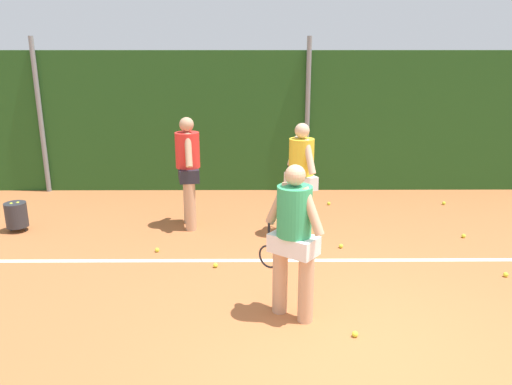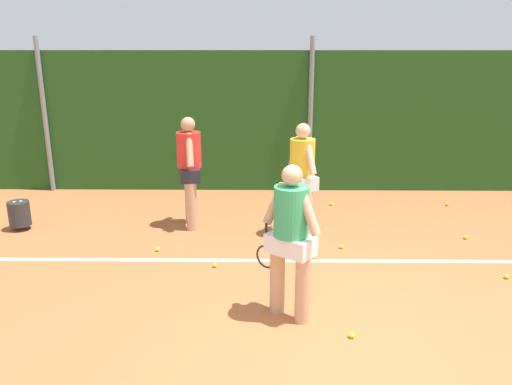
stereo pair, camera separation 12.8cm
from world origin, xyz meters
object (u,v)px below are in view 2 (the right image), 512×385
at_px(player_backcourt_far, 190,166).
at_px(tennis_ball_2, 314,256).
at_px(player_foreground_near, 291,235).
at_px(tennis_ball_9, 447,204).
at_px(tennis_ball_6, 157,249).
at_px(tennis_ball_4, 351,335).
at_px(tennis_ball_7, 341,247).
at_px(tennis_ball_8, 466,237).
at_px(tennis_ball_10, 215,265).
at_px(ball_hopper, 19,213).
at_px(tennis_ball_5, 507,277).
at_px(tennis_ball_1, 331,204).
at_px(player_midcourt, 302,174).

height_order(player_backcourt_far, tennis_ball_2, player_backcourt_far).
bearing_deg(player_foreground_near, tennis_ball_9, -90.62).
bearing_deg(tennis_ball_6, tennis_ball_4, -42.33).
relative_size(tennis_ball_7, tennis_ball_8, 1.00).
xyz_separation_m(player_foreground_near, tennis_ball_10, (-0.99, 1.34, -0.99)).
xyz_separation_m(tennis_ball_7, tennis_ball_9, (2.42, 2.20, 0.00)).
xyz_separation_m(player_foreground_near, ball_hopper, (-4.47, 2.83, -0.73)).
bearing_deg(tennis_ball_2, player_backcourt_far, 145.20).
bearing_deg(tennis_ball_7, player_foreground_near, -114.34).
distance_m(tennis_ball_4, tennis_ball_5, 2.77).
bearing_deg(player_foreground_near, tennis_ball_2, -67.61).
distance_m(tennis_ball_1, tennis_ball_4, 4.70).
xyz_separation_m(tennis_ball_4, tennis_ball_10, (-1.65, 1.79, 0.00)).
xyz_separation_m(tennis_ball_6, tennis_ball_10, (0.93, -0.56, 0.00)).
distance_m(player_backcourt_far, tennis_ball_1, 3.04).
height_order(tennis_ball_4, tennis_ball_6, same).
relative_size(tennis_ball_8, tennis_ball_9, 1.00).
bearing_deg(tennis_ball_1, player_midcourt, -114.26).
bearing_deg(tennis_ball_9, player_backcourt_far, -166.35).
relative_size(player_foreground_near, player_midcourt, 0.97).
xyz_separation_m(player_midcourt, tennis_ball_9, (3.02, 1.62, -1.02)).
xyz_separation_m(tennis_ball_5, tennis_ball_9, (0.33, 3.23, 0.00)).
bearing_deg(tennis_ball_8, tennis_ball_7, -168.60).
bearing_deg(tennis_ball_8, tennis_ball_10, -164.33).
xyz_separation_m(tennis_ball_5, tennis_ball_10, (-4.00, 0.33, 0.00)).
bearing_deg(tennis_ball_9, ball_hopper, -169.79).
distance_m(player_midcourt, tennis_ball_8, 2.89).
distance_m(tennis_ball_7, tennis_ball_9, 3.27).
height_order(ball_hopper, tennis_ball_2, ball_hopper).
distance_m(player_midcourt, tennis_ball_2, 1.41).
distance_m(tennis_ball_5, tennis_ball_7, 2.33).
xyz_separation_m(tennis_ball_9, tennis_ball_10, (-4.33, -2.90, 0.00)).
xyz_separation_m(tennis_ball_7, tennis_ball_8, (2.10, 0.42, 0.00)).
relative_size(tennis_ball_2, tennis_ball_8, 1.00).
bearing_deg(tennis_ball_1, tennis_ball_6, -141.94).
height_order(tennis_ball_1, tennis_ball_2, same).
height_order(tennis_ball_5, tennis_ball_10, same).
bearing_deg(tennis_ball_9, tennis_ball_6, -156.10).
bearing_deg(tennis_ball_6, tennis_ball_10, -31.10).
distance_m(tennis_ball_8, tennis_ball_10, 4.16).
bearing_deg(tennis_ball_7, tennis_ball_5, -26.24).
height_order(player_backcourt_far, tennis_ball_8, player_backcourt_far).
distance_m(tennis_ball_4, tennis_ball_9, 5.40).
bearing_deg(tennis_ball_5, tennis_ball_9, 84.11).
bearing_deg(tennis_ball_4, player_backcourt_far, 122.25).
relative_size(player_foreground_near, tennis_ball_9, 27.58).
bearing_deg(player_backcourt_far, tennis_ball_1, 103.44).
bearing_deg(player_backcourt_far, tennis_ball_4, 21.21).
bearing_deg(tennis_ball_10, ball_hopper, 156.75).
xyz_separation_m(player_backcourt_far, ball_hopper, (-2.91, -0.22, -0.78)).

